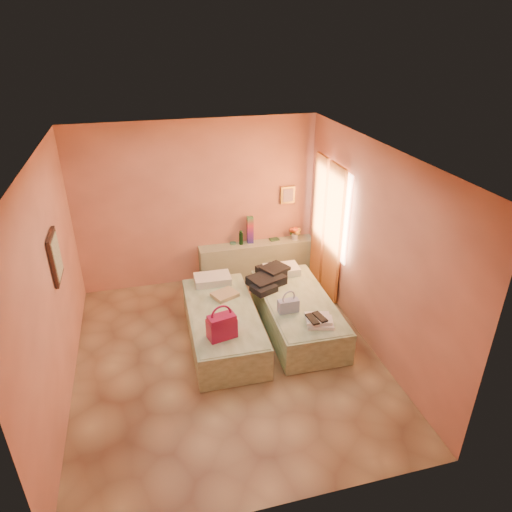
{
  "coord_description": "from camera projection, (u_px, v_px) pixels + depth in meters",
  "views": [
    {
      "loc": [
        -0.87,
        -4.89,
        4.07
      ],
      "look_at": [
        0.63,
        0.85,
        1.06
      ],
      "focal_mm": 32.0,
      "sensor_mm": 36.0,
      "label": 1
    }
  ],
  "objects": [
    {
      "name": "blue_handbag",
      "position": [
        288.0,
        306.0,
        6.32
      ],
      "size": [
        0.29,
        0.13,
        0.19
      ],
      "primitive_type": "cube",
      "rotation": [
        0.0,
        0.0,
        0.03
      ],
      "color": "#465FA8",
      "rests_on": "bed_right"
    },
    {
      "name": "headboard_ledge",
      "position": [
        257.0,
        260.0,
        8.14
      ],
      "size": [
        2.05,
        0.3,
        0.65
      ],
      "primitive_type": "cube",
      "color": "#A2B191",
      "rests_on": "ground"
    },
    {
      "name": "rainbow_box",
      "position": [
        250.0,
        230.0,
        7.92
      ],
      "size": [
        0.12,
        0.12,
        0.48
      ],
      "primitive_type": "cube",
      "rotation": [
        0.0,
        0.0,
        -0.08
      ],
      "color": "#A01341",
      "rests_on": "headboard_ledge"
    },
    {
      "name": "magenta_handbag",
      "position": [
        222.0,
        326.0,
        5.77
      ],
      "size": [
        0.4,
        0.28,
        0.34
      ],
      "primitive_type": "cube",
      "rotation": [
        0.0,
        0.0,
        0.22
      ],
      "color": "#A01341",
      "rests_on": "bed_left"
    },
    {
      "name": "khaki_garment",
      "position": [
        225.0,
        295.0,
        6.7
      ],
      "size": [
        0.43,
        0.4,
        0.06
      ],
      "primitive_type": "cube",
      "rotation": [
        0.0,
        0.0,
        0.42
      ],
      "color": "tan",
      "rests_on": "bed_left"
    },
    {
      "name": "flower_vase",
      "position": [
        295.0,
        232.0,
        8.07
      ],
      "size": [
        0.29,
        0.29,
        0.28
      ],
      "primitive_type": "cube",
      "rotation": [
        0.0,
        0.0,
        -0.42
      ],
      "color": "white",
      "rests_on": "headboard_ledge"
    },
    {
      "name": "green_book",
      "position": [
        274.0,
        239.0,
        8.11
      ],
      "size": [
        0.17,
        0.13,
        0.03
      ],
      "primitive_type": "cube",
      "rotation": [
        0.0,
        0.0,
        0.11
      ],
      "color": "#284B32",
      "rests_on": "headboard_ledge"
    },
    {
      "name": "towel_stack",
      "position": [
        320.0,
        321.0,
        6.07
      ],
      "size": [
        0.42,
        0.38,
        0.1
      ],
      "primitive_type": "cube",
      "rotation": [
        0.0,
        0.0,
        -0.26
      ],
      "color": "white",
      "rests_on": "bed_right"
    },
    {
      "name": "clothes_pile",
      "position": [
        269.0,
        279.0,
        7.0
      ],
      "size": [
        0.76,
        0.76,
        0.17
      ],
      "primitive_type": "cube",
      "rotation": [
        0.0,
        0.0,
        0.41
      ],
      "color": "black",
      "rests_on": "bed_right"
    },
    {
      "name": "bed_left",
      "position": [
        223.0,
        325.0,
        6.49
      ],
      "size": [
        0.94,
        2.02,
        0.5
      ],
      "primitive_type": "cube",
      "rotation": [
        0.0,
        0.0,
        -0.02
      ],
      "color": "beige",
      "rests_on": "ground"
    },
    {
      "name": "water_bottle",
      "position": [
        241.0,
        238.0,
        7.91
      ],
      "size": [
        0.08,
        0.08,
        0.25
      ],
      "primitive_type": "cylinder",
      "rotation": [
        0.0,
        0.0,
        -0.13
      ],
      "color": "#133519",
      "rests_on": "headboard_ledge"
    },
    {
      "name": "sandal_pair",
      "position": [
        316.0,
        318.0,
        6.01
      ],
      "size": [
        0.21,
        0.27,
        0.03
      ],
      "primitive_type": "cube",
      "rotation": [
        0.0,
        0.0,
        0.11
      ],
      "color": "black",
      "rests_on": "towel_stack"
    },
    {
      "name": "room_walls",
      "position": [
        230.0,
        220.0,
        5.98
      ],
      "size": [
        4.02,
        4.51,
        2.81
      ],
      "color": "#E99B7C",
      "rests_on": "ground"
    },
    {
      "name": "small_dish",
      "position": [
        233.0,
        243.0,
        7.96
      ],
      "size": [
        0.12,
        0.12,
        0.03
      ],
      "primitive_type": "cylinder",
      "rotation": [
        0.0,
        0.0,
        -0.09
      ],
      "color": "#4A8769",
      "rests_on": "headboard_ledge"
    },
    {
      "name": "bed_right",
      "position": [
        297.0,
        313.0,
        6.76
      ],
      "size": [
        0.94,
        2.02,
        0.5
      ],
      "primitive_type": "cube",
      "rotation": [
        0.0,
        0.0,
        -0.02
      ],
      "color": "beige",
      "rests_on": "ground"
    },
    {
      "name": "ground",
      "position": [
        228.0,
        357.0,
        6.26
      ],
      "size": [
        4.5,
        4.5,
        0.0
      ],
      "primitive_type": "plane",
      "color": "tan",
      "rests_on": "ground"
    }
  ]
}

